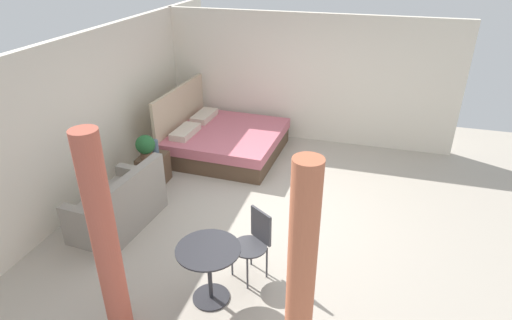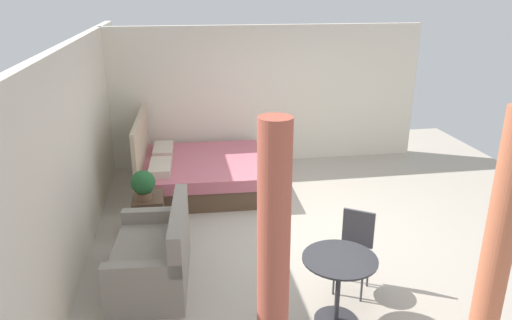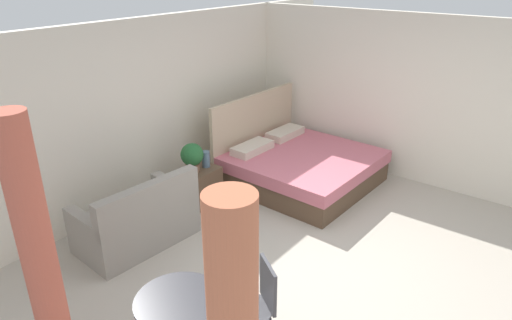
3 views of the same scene
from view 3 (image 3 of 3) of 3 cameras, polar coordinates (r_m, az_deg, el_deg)
ground_plane at (r=5.42m, az=7.88°, el=-12.77°), size 8.70×8.76×0.02m
wall_back at (r=6.56m, az=-13.84°, el=5.81°), size 8.70×0.12×2.52m
wall_right at (r=7.29m, az=19.85°, el=6.86°), size 0.12×5.76×2.52m
bed at (r=7.11m, az=5.35°, el=-0.62°), size 2.04×2.05×1.25m
couch at (r=5.74m, az=-14.48°, el=-7.39°), size 1.41×0.89×0.90m
nightstand at (r=6.53m, az=-6.87°, el=-3.21°), size 0.51×0.39×0.52m
potted_plant at (r=6.29m, az=-7.95°, el=0.48°), size 0.31×0.31×0.40m
vase at (r=6.45m, az=-6.26°, el=0.11°), size 0.11×0.11×0.23m
cafe_chair_near_window at (r=4.08m, az=0.18°, el=-17.06°), size 0.60×0.60×0.88m
curtain_right at (r=3.86m, az=-25.37°, el=-10.93°), size 0.25×0.25×2.29m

